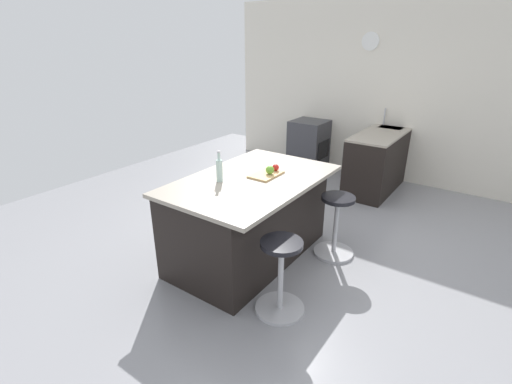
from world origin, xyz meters
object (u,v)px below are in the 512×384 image
(stool_middle, at_px, (281,279))
(water_bottle, at_px, (219,170))
(cutting_board, at_px, (266,174))
(kitchen_island, at_px, (249,217))
(stool_by_window, at_px, (336,227))
(apple_red, at_px, (276,167))
(oven_range, at_px, (309,145))
(apple_green, at_px, (270,170))

(stool_middle, height_order, water_bottle, water_bottle)
(stool_middle, height_order, cutting_board, cutting_board)
(stool_middle, distance_m, cutting_board, 1.14)
(cutting_board, bearing_deg, kitchen_island, -36.49)
(kitchen_island, bearing_deg, cutting_board, 143.51)
(stool_by_window, height_order, apple_red, apple_red)
(apple_red, bearing_deg, water_bottle, -30.27)
(kitchen_island, distance_m, stool_by_window, 0.96)
(apple_red, distance_m, water_bottle, 0.63)
(stool_by_window, relative_size, stool_middle, 1.00)
(water_bottle, bearing_deg, oven_range, -167.75)
(apple_green, xyz_separation_m, apple_red, (-0.12, -0.01, -0.01))
(apple_green, distance_m, apple_red, 0.12)
(oven_range, xyz_separation_m, stool_by_window, (2.50, 1.65, -0.11))
(stool_by_window, bearing_deg, apple_green, -56.31)
(stool_by_window, relative_size, apple_red, 9.75)
(kitchen_island, xyz_separation_m, stool_by_window, (-0.57, 0.76, -0.14))
(stool_by_window, xyz_separation_m, apple_green, (0.40, -0.61, 0.66))
(cutting_board, relative_size, apple_green, 4.06)
(cutting_board, bearing_deg, oven_range, -160.99)
(oven_range, height_order, stool_by_window, oven_range)
(oven_range, xyz_separation_m, cutting_board, (2.92, 1.00, 0.49))
(apple_red, bearing_deg, stool_by_window, 114.62)
(kitchen_island, height_order, stool_middle, kitchen_island)
(oven_range, height_order, cutting_board, cutting_board)
(apple_green, height_order, water_bottle, water_bottle)
(water_bottle, bearing_deg, stool_by_window, 131.49)
(kitchen_island, relative_size, stool_middle, 2.61)
(stool_middle, bearing_deg, stool_by_window, 180.00)
(stool_by_window, bearing_deg, cutting_board, -57.15)
(stool_middle, xyz_separation_m, water_bottle, (-0.32, -0.93, 0.72))
(kitchen_island, bearing_deg, stool_middle, 53.03)
(kitchen_island, xyz_separation_m, apple_green, (-0.17, 0.15, 0.52))
(oven_range, distance_m, stool_by_window, 3.00)
(stool_middle, bearing_deg, oven_range, -155.65)
(oven_range, relative_size, apple_green, 9.89)
(cutting_board, height_order, apple_green, apple_green)
(stool_middle, height_order, apple_red, apple_red)
(kitchen_island, distance_m, water_bottle, 0.65)
(stool_by_window, bearing_deg, oven_range, -146.59)
(oven_range, height_order, apple_red, apple_red)
(oven_range, distance_m, kitchen_island, 3.20)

